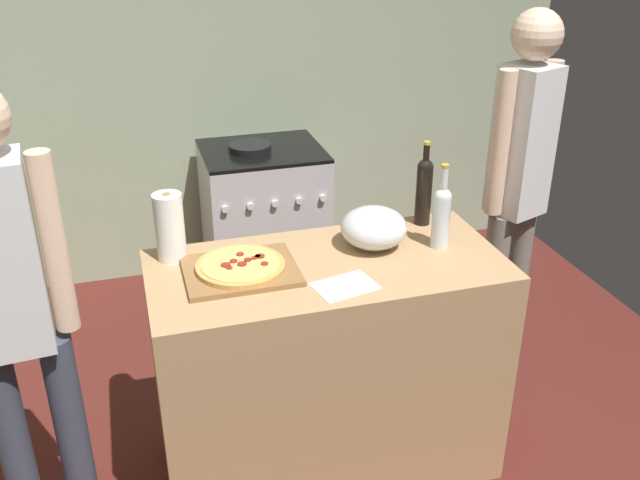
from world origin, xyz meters
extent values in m
cube|color=#511E19|center=(0.00, 1.28, -0.01)|extent=(4.13, 3.17, 0.02)
cube|color=#99A889|center=(0.00, 2.62, 1.30)|extent=(4.13, 0.10, 2.60)
cube|color=tan|center=(0.04, 0.70, 0.47)|extent=(1.31, 0.62, 0.93)
cube|color=olive|center=(-0.28, 0.72, 0.94)|extent=(0.40, 0.32, 0.02)
cylinder|color=tan|center=(-0.28, 0.72, 0.96)|extent=(0.32, 0.32, 0.02)
cylinder|color=#EAC660|center=(-0.28, 0.72, 0.97)|extent=(0.28, 0.28, 0.00)
cylinder|color=maroon|center=(-0.25, 0.73, 0.98)|extent=(0.03, 0.03, 0.01)
cylinder|color=maroon|center=(-0.21, 0.75, 0.98)|extent=(0.02, 0.02, 0.01)
cylinder|color=maroon|center=(-0.33, 0.72, 0.98)|extent=(0.04, 0.04, 0.01)
cylinder|color=maroon|center=(-0.20, 0.75, 0.98)|extent=(0.04, 0.04, 0.01)
cylinder|color=maroon|center=(-0.27, 0.79, 0.98)|extent=(0.03, 0.03, 0.01)
cylinder|color=maroon|center=(-0.23, 0.74, 0.98)|extent=(0.02, 0.02, 0.01)
cylinder|color=maroon|center=(-0.30, 0.74, 0.98)|extent=(0.03, 0.03, 0.01)
cylinder|color=maroon|center=(-0.28, 0.71, 0.98)|extent=(0.03, 0.03, 0.01)
cylinder|color=maroon|center=(-0.20, 0.69, 0.98)|extent=(0.03, 0.03, 0.01)
cylinder|color=maroon|center=(-0.32, 0.69, 0.98)|extent=(0.02, 0.02, 0.01)
cylinder|color=#B2B2B7|center=(0.25, 0.79, 0.94)|extent=(0.11, 0.11, 0.01)
ellipsoid|color=silver|center=(0.25, 0.79, 1.01)|extent=(0.25, 0.25, 0.15)
cylinder|color=white|center=(-0.50, 0.91, 1.06)|extent=(0.11, 0.11, 0.26)
cylinder|color=#997551|center=(-0.50, 0.91, 1.06)|extent=(0.03, 0.03, 0.26)
cylinder|color=silver|center=(0.49, 0.72, 1.04)|extent=(0.07, 0.07, 0.20)
sphere|color=silver|center=(0.49, 0.72, 1.14)|extent=(0.07, 0.07, 0.07)
cylinder|color=silver|center=(0.49, 0.72, 1.21)|extent=(0.03, 0.03, 0.10)
cylinder|color=gold|center=(0.49, 0.72, 1.26)|extent=(0.03, 0.03, 0.01)
cylinder|color=black|center=(0.51, 0.94, 1.06)|extent=(0.06, 0.06, 0.24)
sphere|color=black|center=(0.51, 0.94, 1.18)|extent=(0.06, 0.06, 0.06)
cylinder|color=black|center=(0.51, 0.94, 1.23)|extent=(0.03, 0.03, 0.07)
cylinder|color=gold|center=(0.51, 0.94, 1.28)|extent=(0.03, 0.03, 0.01)
cube|color=white|center=(0.05, 0.53, 0.93)|extent=(0.24, 0.19, 0.00)
cube|color=#B7B7BC|center=(0.11, 2.22, 0.43)|extent=(0.67, 0.57, 0.85)
cube|color=black|center=(0.11, 2.22, 0.86)|extent=(0.67, 0.57, 0.02)
cylinder|color=silver|center=(-0.15, 1.92, 0.67)|extent=(0.04, 0.02, 0.04)
cylinder|color=silver|center=(-0.02, 1.92, 0.67)|extent=(0.04, 0.02, 0.04)
cylinder|color=silver|center=(0.11, 1.92, 0.67)|extent=(0.04, 0.02, 0.04)
cylinder|color=silver|center=(0.25, 1.92, 0.67)|extent=(0.04, 0.02, 0.04)
cylinder|color=silver|center=(0.38, 1.92, 0.67)|extent=(0.04, 0.02, 0.04)
cylinder|color=black|center=(0.05, 2.20, 0.89)|extent=(0.23, 0.23, 0.04)
cylinder|color=#383D4C|center=(-1.11, 0.60, 0.42)|extent=(0.11, 0.11, 0.85)
cylinder|color=#383D4C|center=(-0.92, 0.62, 0.42)|extent=(0.11, 0.11, 0.85)
cube|color=silver|center=(-1.02, 0.61, 1.16)|extent=(0.22, 0.22, 0.63)
cylinder|color=beige|center=(-0.87, 0.62, 1.18)|extent=(0.08, 0.08, 0.60)
cylinder|color=slate|center=(1.10, 1.09, 0.44)|extent=(0.11, 0.11, 0.87)
cylinder|color=slate|center=(0.94, 1.04, 0.44)|extent=(0.11, 0.11, 0.87)
cube|color=silver|center=(1.02, 1.06, 1.20)|extent=(0.26, 0.26, 0.65)
cylinder|color=beige|center=(1.16, 1.11, 1.21)|extent=(0.08, 0.08, 0.62)
cylinder|color=beige|center=(0.88, 1.01, 1.21)|extent=(0.08, 0.08, 0.62)
sphere|color=beige|center=(1.02, 1.06, 1.64)|extent=(0.21, 0.21, 0.21)
camera|label=1|loc=(-0.63, -1.48, 2.15)|focal=39.63mm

